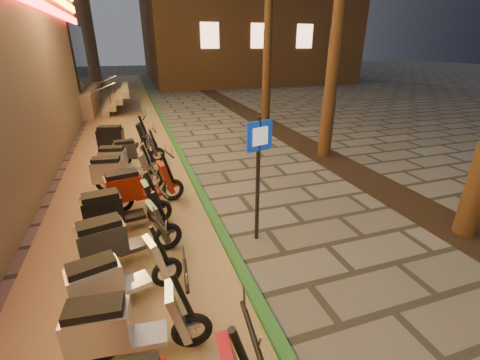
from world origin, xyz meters
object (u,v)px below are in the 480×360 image
object	(u,v)px
scooter_6	(114,278)
scooter_13	(120,139)
scooter_5	(122,327)
pedestrian_sign	(258,164)
scooter_9	(136,187)
scooter_11	(123,160)
scooter_8	(117,209)
scooter_10	(119,172)
scooter_7	(119,238)
scooter_12	(133,151)

from	to	relation	value
scooter_6	scooter_13	bearing A→B (deg)	74.03
scooter_5	pedestrian_sign	bearing A→B (deg)	44.41
scooter_5	scooter_9	distance (m)	3.85
scooter_11	scooter_9	bearing A→B (deg)	-70.24
scooter_5	scooter_8	size ratio (longest dim) A/B	0.97
scooter_11	scooter_10	bearing A→B (deg)	-83.45
pedestrian_sign	scooter_5	world-z (taller)	pedestrian_sign
scooter_5	scooter_7	world-z (taller)	scooter_7
pedestrian_sign	scooter_12	xyz separation A→B (m)	(-2.06, 4.93, -1.05)
scooter_11	scooter_12	bearing A→B (deg)	84.28
scooter_10	scooter_12	world-z (taller)	scooter_10
scooter_10	scooter_12	xyz separation A→B (m)	(0.38, 1.87, -0.06)
scooter_11	scooter_6	bearing A→B (deg)	-79.41
scooter_8	scooter_13	distance (m)	4.94
scooter_7	scooter_12	world-z (taller)	scooter_7
scooter_5	scooter_9	xyz separation A→B (m)	(0.28, 3.84, 0.04)
scooter_9	scooter_7	bearing A→B (deg)	-110.82
scooter_12	scooter_6	bearing A→B (deg)	-100.99
scooter_8	scooter_12	world-z (taller)	scooter_8
scooter_9	scooter_10	distance (m)	1.15
scooter_6	scooter_9	world-z (taller)	scooter_9
pedestrian_sign	scooter_10	world-z (taller)	pedestrian_sign
scooter_10	scooter_12	distance (m)	1.91
scooter_9	scooter_12	world-z (taller)	scooter_9
scooter_13	scooter_7	bearing A→B (deg)	-78.94
scooter_5	scooter_13	world-z (taller)	scooter_13
scooter_7	scooter_11	xyz separation A→B (m)	(0.05, 4.02, -0.02)
scooter_9	scooter_10	bearing A→B (deg)	97.43
scooter_10	scooter_11	xyz separation A→B (m)	(0.09, 0.95, -0.01)
pedestrian_sign	scooter_8	xyz separation A→B (m)	(-2.45, 1.06, -1.00)
scooter_6	scooter_9	size ratio (longest dim) A/B	0.90
scooter_6	scooter_12	xyz separation A→B (m)	(0.40, 5.89, -0.02)
pedestrian_sign	scooter_11	bearing A→B (deg)	105.01
scooter_8	scooter_13	bearing A→B (deg)	81.32
scooter_11	scooter_12	world-z (taller)	scooter_11
scooter_5	scooter_6	xyz separation A→B (m)	(-0.11, 0.90, -0.01)
scooter_5	scooter_13	distance (m)	7.87
scooter_5	scooter_6	distance (m)	0.91
scooter_10	scooter_11	bearing A→B (deg)	92.91
scooter_7	scooter_10	size ratio (longest dim) A/B	1.00
pedestrian_sign	scooter_11	size ratio (longest dim) A/B	1.43
scooter_9	scooter_11	size ratio (longest dim) A/B	1.06
scooter_6	scooter_13	size ratio (longest dim) A/B	0.84
pedestrian_sign	scooter_6	xyz separation A→B (m)	(-2.46, -0.97, -1.03)
scooter_5	scooter_7	bearing A→B (deg)	97.38
scooter_12	scooter_13	bearing A→B (deg)	101.67
pedestrian_sign	scooter_13	world-z (taller)	pedestrian_sign
scooter_5	scooter_7	distance (m)	1.85
scooter_7	scooter_10	world-z (taller)	scooter_7
scooter_9	scooter_13	bearing A→B (deg)	83.67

